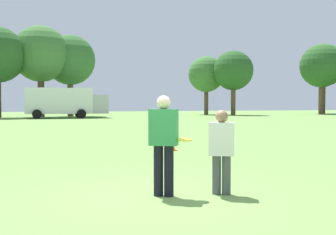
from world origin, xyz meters
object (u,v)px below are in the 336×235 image
(player_thrower, at_px, (164,139))
(box_truck, at_px, (65,102))
(frisbee, at_px, (185,140))
(traffic_cone, at_px, (172,144))
(player_defender, at_px, (222,147))

(player_thrower, distance_m, box_truck, 38.76)
(player_thrower, relative_size, frisbee, 6.44)
(player_thrower, distance_m, frisbee, 0.37)
(player_thrower, distance_m, traffic_cone, 7.02)
(frisbee, xyz_separation_m, box_truck, (-0.22, 38.92, 0.76))
(player_defender, xyz_separation_m, box_truck, (-0.91, 38.91, 0.92))
(frisbee, xyz_separation_m, traffic_cone, (1.84, 6.80, -0.76))
(player_thrower, bearing_deg, frisbee, -26.08)
(player_defender, bearing_deg, frisbee, -179.78)
(player_thrower, distance_m, player_defender, 1.04)
(player_defender, distance_m, frisbee, 0.70)
(frisbee, bearing_deg, box_truck, 90.32)
(frisbee, bearing_deg, traffic_cone, 74.88)
(box_truck, bearing_deg, player_defender, -88.67)
(traffic_cone, bearing_deg, box_truck, 93.66)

